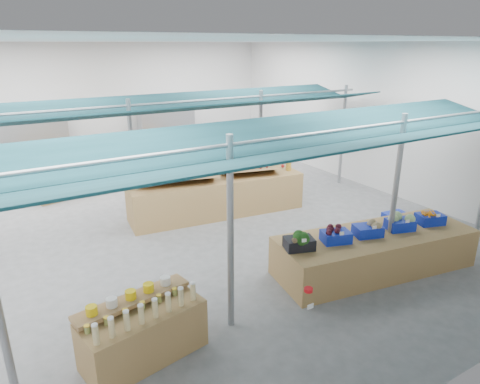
{
  "coord_description": "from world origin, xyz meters",
  "views": [
    {
      "loc": [
        -3.78,
        -8.9,
        4.14
      ],
      "look_at": [
        0.6,
        -1.6,
        1.18
      ],
      "focal_mm": 32.0,
      "sensor_mm": 36.0,
      "label": 1
    }
  ],
  "objects": [
    {
      "name": "sparrow",
      "position": [
        0.38,
        -3.77,
        1.0
      ],
      "size": [
        0.12,
        0.09,
        0.11
      ],
      "rotation": [
        0.0,
        0.0,
        -0.32
      ],
      "color": "brown",
      "rests_on": "crate_broccoli"
    },
    {
      "name": "veg_counter",
      "position": [
        2.21,
        -3.92,
        0.38
      ],
      "size": [
        4.03,
        1.88,
        0.75
      ],
      "primitive_type": "cube",
      "rotation": [
        0.0,
        0.0,
        -0.16
      ],
      "color": "olive",
      "rests_on": "floor"
    },
    {
      "name": "vendor_left",
      "position": [
        -0.21,
        1.26,
        0.88
      ],
      "size": [
        0.69,
        0.5,
        1.77
      ],
      "primitive_type": "imported",
      "rotation": [
        0.0,
        0.0,
        3.02
      ],
      "color": "#193DA5",
      "rests_on": "floor"
    },
    {
      "name": "bottle_shelf",
      "position": [
        -2.4,
        -3.98,
        0.41
      ],
      "size": [
        1.76,
        1.28,
        1.02
      ],
      "rotation": [
        0.0,
        0.0,
        0.18
      ],
      "color": "olive",
      "rests_on": "floor"
    },
    {
      "name": "vendor_right",
      "position": [
        1.59,
        1.26,
        0.88
      ],
      "size": [
        0.93,
        0.77,
        1.77
      ],
      "primitive_type": "imported",
      "rotation": [
        0.0,
        0.0,
        3.02
      ],
      "color": "#B7162E",
      "rests_on": "floor"
    },
    {
      "name": "pineapple",
      "position": [
        2.96,
        -0.18,
        1.13
      ],
      "size": [
        0.14,
        0.14,
        0.39
      ],
      "rotation": [
        0.0,
        0.0,
        -0.23
      ],
      "color": "#8C6019",
      "rests_on": "fruit_counter"
    },
    {
      "name": "apple_heap_red",
      "position": [
        1.86,
        -0.05,
        1.11
      ],
      "size": [
        1.62,
        1.03,
        0.27
      ],
      "rotation": [
        0.0,
        0.0,
        -0.23
      ],
      "color": "#997247",
      "rests_on": "fruit_counter"
    },
    {
      "name": "pole_grid",
      "position": [
        0.75,
        -1.75,
        1.81
      ],
      "size": [
        10.0,
        4.6,
        3.0
      ],
      "color": "gray",
      "rests_on": "floor"
    },
    {
      "name": "awnings",
      "position": [
        0.75,
        -1.75,
        2.78
      ],
      "size": [
        9.5,
        7.08,
        0.3
      ],
      "color": "black",
      "rests_on": "pole_grid"
    },
    {
      "name": "crate_carrots",
      "position": [
        3.49,
        -4.12,
        0.86
      ],
      "size": [
        0.58,
        0.49,
        0.29
      ],
      "rotation": [
        0.0,
        0.0,
        -0.32
      ],
      "color": "#0F26AC",
      "rests_on": "veg_counter"
    },
    {
      "name": "back_shelving_right",
      "position": [
        2.0,
        6.0,
        1.0
      ],
      "size": [
        2.0,
        0.5,
        2.0
      ],
      "primitive_type": "cube",
      "color": "#B23F33",
      "rests_on": "floor"
    },
    {
      "name": "crate_celeriac",
      "position": [
        2.0,
        -3.89,
        0.9
      ],
      "size": [
        0.58,
        0.49,
        0.31
      ],
      "rotation": [
        0.0,
        0.0,
        -0.32
      ],
      "color": "#0F26AC",
      "rests_on": "veg_counter"
    },
    {
      "name": "crate_broccoli",
      "position": [
        0.57,
        -3.66,
        0.91
      ],
      "size": [
        0.58,
        0.49,
        0.35
      ],
      "rotation": [
        0.0,
        0.0,
        -0.32
      ],
      "color": "black",
      "rests_on": "veg_counter"
    },
    {
      "name": "apple_heap_yellow",
      "position": [
        -0.07,
        0.18,
        1.11
      ],
      "size": [
        2.01,
        1.12,
        0.27
      ],
      "rotation": [
        0.0,
        0.0,
        -0.23
      ],
      "color": "#997247",
      "rests_on": "fruit_counter"
    },
    {
      "name": "pole_ribbon",
      "position": [
        -0.51,
        -5.2,
        1.08
      ],
      "size": [
        0.12,
        0.12,
        0.28
      ],
      "color": "red",
      "rests_on": "pole_grid"
    },
    {
      "name": "fruit_counter",
      "position": [
        0.99,
        0.16,
        0.47
      ],
      "size": [
        4.51,
        1.56,
        0.95
      ],
      "primitive_type": "cube",
      "rotation": [
        0.0,
        0.0,
        -0.12
      ],
      "color": "olive",
      "rests_on": "floor"
    },
    {
      "name": "crate_stack",
      "position": [
        3.68,
        -3.16,
        0.3
      ],
      "size": [
        0.54,
        0.41,
        0.61
      ],
      "primitive_type": "cube",
      "rotation": [
        0.0,
        0.0,
        -0.12
      ],
      "color": "#0F26AC",
      "rests_on": "floor"
    },
    {
      "name": "back_shelving_left",
      "position": [
        -2.5,
        6.0,
        1.0
      ],
      "size": [
        2.0,
        0.5,
        2.0
      ],
      "primitive_type": "cube",
      "color": "#B23F33",
      "rests_on": "floor"
    },
    {
      "name": "floor",
      "position": [
        0.0,
        0.0,
        0.0
      ],
      "size": [
        13.0,
        13.0,
        0.0
      ],
      "primitive_type": "plane",
      "color": "#5F5F62",
      "rests_on": "ground"
    },
    {
      "name": "hall",
      "position": [
        0.0,
        1.44,
        2.65
      ],
      "size": [
        13.0,
        13.0,
        13.0
      ],
      "color": "silver",
      "rests_on": "ground"
    },
    {
      "name": "crate_cabbage",
      "position": [
        2.74,
        -4.01,
        0.91
      ],
      "size": [
        0.58,
        0.49,
        0.35
      ],
      "rotation": [
        0.0,
        0.0,
        -0.32
      ],
      "color": "#0F26AC",
      "rests_on": "veg_counter"
    },
    {
      "name": "crate_beets",
      "position": [
        1.31,
        -3.78,
        0.89
      ],
      "size": [
        0.58,
        0.49,
        0.29
      ],
      "rotation": [
        0.0,
        0.0,
        -0.32
      ],
      "color": "#0F26AC",
      "rests_on": "veg_counter"
    },
    {
      "name": "far_counter",
      "position": [
        -0.49,
        4.08,
        0.45
      ],
      "size": [
        5.13,
        2.17,
        0.91
      ],
      "primitive_type": "cube",
      "rotation": [
        0.0,
        0.0,
        0.24
      ],
      "color": "olive",
      "rests_on": "floor"
    }
  ]
}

